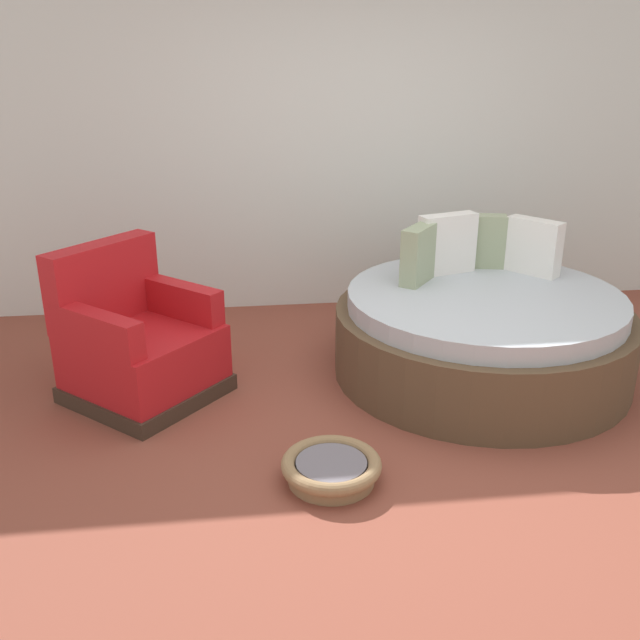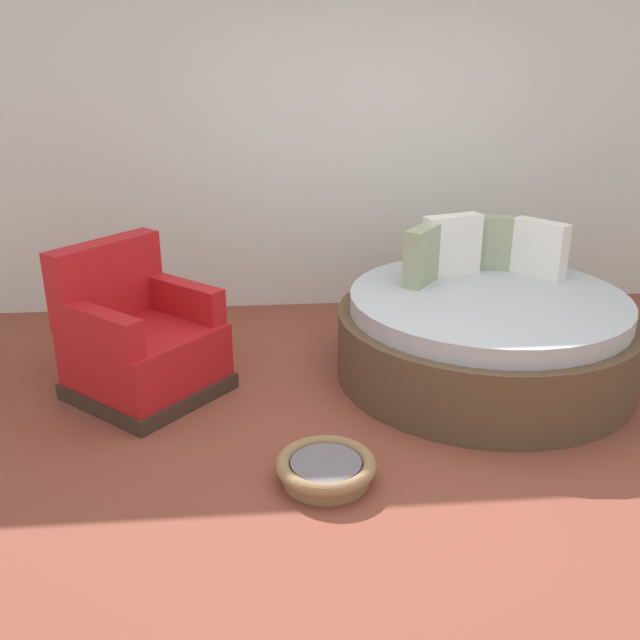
% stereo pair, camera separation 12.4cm
% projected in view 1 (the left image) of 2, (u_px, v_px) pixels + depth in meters
% --- Properties ---
extents(ground_plane, '(8.00, 8.00, 0.02)m').
position_uv_depth(ground_plane, '(401.00, 441.00, 3.97)').
color(ground_plane, brown).
extents(back_wall, '(8.00, 0.12, 3.08)m').
position_uv_depth(back_wall, '(342.00, 115.00, 5.55)').
color(back_wall, silver).
rests_on(back_wall, ground_plane).
extents(round_daybed, '(1.93, 1.93, 0.98)m').
position_uv_depth(round_daybed, '(481.00, 331.00, 4.68)').
color(round_daybed, brown).
rests_on(round_daybed, ground_plane).
extents(red_armchair, '(1.13, 1.13, 0.94)m').
position_uv_depth(red_armchair, '(137.00, 345.00, 4.37)').
color(red_armchair, '#38281E').
rests_on(red_armchair, ground_plane).
extents(pet_basket, '(0.51, 0.51, 0.13)m').
position_uv_depth(pet_basket, '(331.00, 468.00, 3.57)').
color(pet_basket, '#8E704C').
rests_on(pet_basket, ground_plane).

